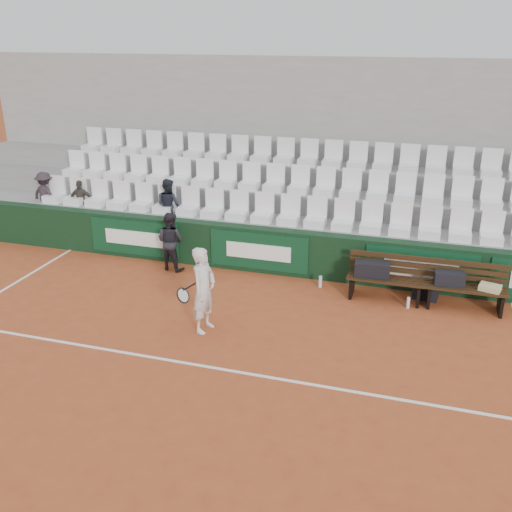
{
  "coord_description": "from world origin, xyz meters",
  "views": [
    {
      "loc": [
        3.08,
        -7.23,
        5.02
      ],
      "look_at": [
        0.17,
        2.4,
        1.0
      ],
      "focal_mm": 40.0,
      "sensor_mm": 36.0,
      "label": 1
    }
  ],
  "objects_px": {
    "water_bottle_near": "(320,282)",
    "spectator_b": "(79,183)",
    "tennis_player": "(204,290)",
    "spectator_c": "(167,186)",
    "bench_left": "(385,288)",
    "bench_right": "(464,298)",
    "sports_bag_ground": "(425,292)",
    "ball_kid": "(170,241)",
    "water_bottle_far": "(408,303)",
    "sports_bag_left": "(372,269)",
    "sports_bag_right": "(449,278)",
    "spectator_a": "(43,177)"
  },
  "relations": [
    {
      "from": "tennis_player",
      "to": "spectator_c",
      "type": "bearing_deg",
      "value": 123.3
    },
    {
      "from": "bench_left",
      "to": "bench_right",
      "type": "bearing_deg",
      "value": 0.47
    },
    {
      "from": "bench_left",
      "to": "water_bottle_far",
      "type": "relative_size",
      "value": 6.67
    },
    {
      "from": "bench_right",
      "to": "spectator_b",
      "type": "bearing_deg",
      "value": 172.7
    },
    {
      "from": "bench_right",
      "to": "spectator_c",
      "type": "height_order",
      "value": "spectator_c"
    },
    {
      "from": "sports_bag_left",
      "to": "sports_bag_ground",
      "type": "bearing_deg",
      "value": 12.68
    },
    {
      "from": "water_bottle_near",
      "to": "spectator_b",
      "type": "distance_m",
      "value": 6.44
    },
    {
      "from": "sports_bag_right",
      "to": "tennis_player",
      "type": "relative_size",
      "value": 0.35
    },
    {
      "from": "bench_left",
      "to": "spectator_a",
      "type": "xyz_separation_m",
      "value": [
        -8.54,
        1.17,
        1.36
      ]
    },
    {
      "from": "spectator_a",
      "to": "water_bottle_far",
      "type": "bearing_deg",
      "value": 178.21
    },
    {
      "from": "bench_right",
      "to": "water_bottle_near",
      "type": "distance_m",
      "value": 2.83
    },
    {
      "from": "bench_left",
      "to": "sports_bag_left",
      "type": "distance_m",
      "value": 0.46
    },
    {
      "from": "sports_bag_ground",
      "to": "water_bottle_near",
      "type": "xyz_separation_m",
      "value": [
        -2.11,
        -0.07,
        -0.02
      ]
    },
    {
      "from": "bench_left",
      "to": "spectator_c",
      "type": "xyz_separation_m",
      "value": [
        -5.18,
        1.17,
        1.4
      ]
    },
    {
      "from": "sports_bag_left",
      "to": "spectator_b",
      "type": "bearing_deg",
      "value": 170.93
    },
    {
      "from": "bench_right",
      "to": "water_bottle_near",
      "type": "relative_size",
      "value": 6.0
    },
    {
      "from": "tennis_player",
      "to": "spectator_c",
      "type": "height_order",
      "value": "spectator_c"
    },
    {
      "from": "water_bottle_far",
      "to": "spectator_b",
      "type": "relative_size",
      "value": 0.22
    },
    {
      "from": "spectator_b",
      "to": "sports_bag_ground",
      "type": "bearing_deg",
      "value": 157.66
    },
    {
      "from": "water_bottle_near",
      "to": "ball_kid",
      "type": "distance_m",
      "value": 3.42
    },
    {
      "from": "sports_bag_right",
      "to": "sports_bag_ground",
      "type": "xyz_separation_m",
      "value": [
        -0.4,
        0.21,
        -0.43
      ]
    },
    {
      "from": "sports_bag_right",
      "to": "spectator_a",
      "type": "distance_m",
      "value": 9.84
    },
    {
      "from": "sports_bag_ground",
      "to": "bench_left",
      "type": "bearing_deg",
      "value": -162.23
    },
    {
      "from": "sports_bag_ground",
      "to": "spectator_b",
      "type": "distance_m",
      "value": 8.47
    },
    {
      "from": "water_bottle_near",
      "to": "spectator_b",
      "type": "bearing_deg",
      "value": 170.91
    },
    {
      "from": "water_bottle_near",
      "to": "water_bottle_far",
      "type": "bearing_deg",
      "value": -14.13
    },
    {
      "from": "sports_bag_ground",
      "to": "ball_kid",
      "type": "distance_m",
      "value": 5.51
    },
    {
      "from": "ball_kid",
      "to": "spectator_b",
      "type": "distance_m",
      "value": 3.11
    },
    {
      "from": "water_bottle_near",
      "to": "spectator_c",
      "type": "bearing_deg",
      "value": 165.54
    },
    {
      "from": "sports_bag_ground",
      "to": "ball_kid",
      "type": "height_order",
      "value": "ball_kid"
    },
    {
      "from": "sports_bag_left",
      "to": "spectator_c",
      "type": "height_order",
      "value": "spectator_c"
    },
    {
      "from": "ball_kid",
      "to": "tennis_player",
      "type": "bearing_deg",
      "value": 136.3
    },
    {
      "from": "bench_right",
      "to": "water_bottle_near",
      "type": "bearing_deg",
      "value": 176.68
    },
    {
      "from": "tennis_player",
      "to": "water_bottle_near",
      "type": "bearing_deg",
      "value": 55.41
    },
    {
      "from": "bench_right",
      "to": "sports_bag_ground",
      "type": "xyz_separation_m",
      "value": [
        -0.72,
        0.24,
        -0.08
      ]
    },
    {
      "from": "sports_bag_left",
      "to": "sports_bag_right",
      "type": "height_order",
      "value": "sports_bag_left"
    },
    {
      "from": "tennis_player",
      "to": "spectator_a",
      "type": "xyz_separation_m",
      "value": [
        -5.58,
        3.37,
        0.81
      ]
    },
    {
      "from": "sports_bag_right",
      "to": "sports_bag_ground",
      "type": "relative_size",
      "value": 1.15
    },
    {
      "from": "bench_left",
      "to": "tennis_player",
      "type": "relative_size",
      "value": 0.96
    },
    {
      "from": "bench_right",
      "to": "spectator_b",
      "type": "relative_size",
      "value": 1.45
    },
    {
      "from": "water_bottle_near",
      "to": "spectator_a",
      "type": "relative_size",
      "value": 0.21
    },
    {
      "from": "water_bottle_far",
      "to": "bench_right",
      "type": "bearing_deg",
      "value": 15.84
    },
    {
      "from": "water_bottle_near",
      "to": "sports_bag_right",
      "type": "bearing_deg",
      "value": -3.06
    },
    {
      "from": "bench_right",
      "to": "tennis_player",
      "type": "distance_m",
      "value": 5.01
    },
    {
      "from": "water_bottle_far",
      "to": "spectator_a",
      "type": "relative_size",
      "value": 0.19
    },
    {
      "from": "spectator_a",
      "to": "spectator_c",
      "type": "distance_m",
      "value": 3.37
    },
    {
      "from": "bench_right",
      "to": "sports_bag_left",
      "type": "xyz_separation_m",
      "value": [
        -1.78,
        -0.0,
        0.37
      ]
    },
    {
      "from": "bench_left",
      "to": "spectator_c",
      "type": "relative_size",
      "value": 1.2
    },
    {
      "from": "sports_bag_right",
      "to": "water_bottle_near",
      "type": "xyz_separation_m",
      "value": [
        -2.51,
        0.13,
        -0.45
      ]
    },
    {
      "from": "bench_right",
      "to": "spectator_a",
      "type": "xyz_separation_m",
      "value": [
        -10.04,
        1.16,
        1.36
      ]
    }
  ]
}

